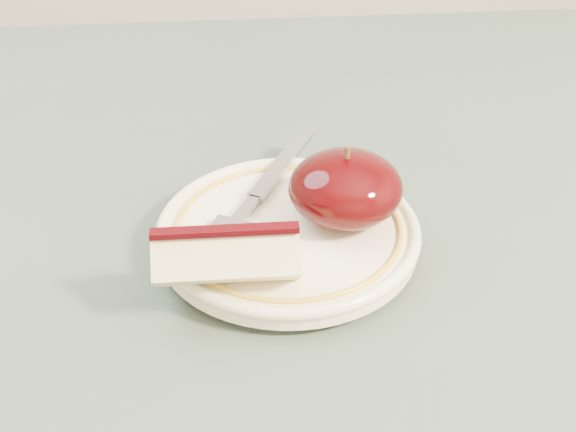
{
  "coord_description": "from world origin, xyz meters",
  "views": [
    {
      "loc": [
        -0.06,
        -0.42,
        1.09
      ],
      "look_at": [
        -0.02,
        0.02,
        0.78
      ],
      "focal_mm": 50.0,
      "sensor_mm": 36.0,
      "label": 1
    }
  ],
  "objects": [
    {
      "name": "apple_wedge",
      "position": [
        -0.07,
        -0.04,
        0.79
      ],
      "size": [
        0.09,
        0.04,
        0.04
      ],
      "rotation": [
        0.0,
        0.0,
        -0.0
      ],
      "color": "#F2E8B2",
      "rests_on": "plate"
    },
    {
      "name": "plate",
      "position": [
        -0.02,
        0.02,
        0.76
      ],
      "size": [
        0.18,
        0.18,
        0.02
      ],
      "color": "white",
      "rests_on": "table"
    },
    {
      "name": "apple_half",
      "position": [
        0.02,
        0.03,
        0.79
      ],
      "size": [
        0.08,
        0.07,
        0.06
      ],
      "color": "black",
      "rests_on": "plate"
    },
    {
      "name": "fork",
      "position": [
        -0.05,
        0.05,
        0.77
      ],
      "size": [
        0.11,
        0.18,
        0.0
      ],
      "rotation": [
        0.0,
        0.0,
        1.09
      ],
      "color": "#92949A",
      "rests_on": "plate"
    },
    {
      "name": "table",
      "position": [
        0.0,
        0.0,
        0.66
      ],
      "size": [
        0.9,
        0.9,
        0.75
      ],
      "color": "brown",
      "rests_on": "ground"
    }
  ]
}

